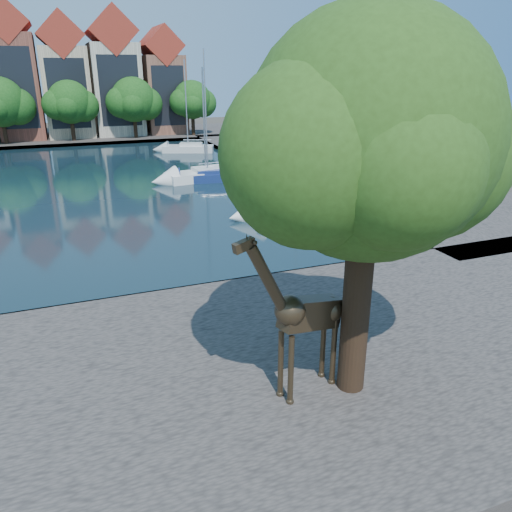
{
  "coord_description": "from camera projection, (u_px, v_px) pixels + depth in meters",
  "views": [
    {
      "loc": [
        0.27,
        -19.82,
        9.52
      ],
      "look_at": [
        7.16,
        -2.0,
        2.26
      ],
      "focal_mm": 35.0,
      "sensor_mm": 36.0,
      "label": 1
    }
  ],
  "objects": [
    {
      "name": "ground",
      "position": [
        77.0,
        313.0,
        20.57
      ],
      "size": [
        160.0,
        160.0,
        0.0
      ],
      "primitive_type": "plane",
      "color": "#38332B",
      "rests_on": "ground"
    },
    {
      "name": "water_basin",
      "position": [
        63.0,
        188.0,
        41.47
      ],
      "size": [
        38.0,
        50.0,
        0.08
      ],
      "primitive_type": "cube",
      "color": "black",
      "rests_on": "ground"
    },
    {
      "name": "near_quay",
      "position": [
        87.0,
        410.0,
        14.38
      ],
      "size": [
        50.0,
        14.0,
        0.5
      ],
      "primitive_type": "cube",
      "color": "#504A46",
      "rests_on": "ground"
    },
    {
      "name": "far_quay",
      "position": [
        58.0,
        138.0,
        69.29
      ],
      "size": [
        60.0,
        16.0,
        0.5
      ],
      "primitive_type": "cube",
      "color": "#504A46",
      "rests_on": "ground"
    },
    {
      "name": "right_quay",
      "position": [
        328.0,
        166.0,
        49.83
      ],
      "size": [
        14.0,
        52.0,
        0.5
      ],
      "primitive_type": "cube",
      "color": "#504A46",
      "rests_on": "ground"
    },
    {
      "name": "plane_tree",
      "position": [
        373.0,
        145.0,
        12.56
      ],
      "size": [
        8.32,
        6.4,
        10.62
      ],
      "color": "#332114",
      "rests_on": "near_quay"
    },
    {
      "name": "townhouse_center",
      "position": [
        16.0,
        76.0,
        65.05
      ],
      "size": [
        5.44,
        9.18,
        16.93
      ],
      "color": "brown",
      "rests_on": "far_quay"
    },
    {
      "name": "townhouse_east_inner",
      "position": [
        66.0,
        81.0,
        67.3
      ],
      "size": [
        5.94,
        9.18,
        15.79
      ],
      "color": "#C3AD8B",
      "rests_on": "far_quay"
    },
    {
      "name": "townhouse_east_mid",
      "position": [
        115.0,
        78.0,
        69.36
      ],
      "size": [
        6.43,
        9.18,
        16.65
      ],
      "color": "beige",
      "rests_on": "far_quay"
    },
    {
      "name": "townhouse_east_end",
      "position": [
        162.0,
        85.0,
        71.9
      ],
      "size": [
        5.44,
        9.18,
        14.43
      ],
      "color": "brown",
      "rests_on": "far_quay"
    },
    {
      "name": "far_tree_mid_west",
      "position": [
        1.0,
        104.0,
        60.71
      ],
      "size": [
        7.8,
        6.0,
        8.0
      ],
      "color": "#332114",
      "rests_on": "far_quay"
    },
    {
      "name": "far_tree_mid_east",
      "position": [
        70.0,
        104.0,
        63.47
      ],
      "size": [
        7.02,
        5.4,
        7.52
      ],
      "color": "#332114",
      "rests_on": "far_quay"
    },
    {
      "name": "far_tree_east",
      "position": [
        134.0,
        101.0,
        66.13
      ],
      "size": [
        7.54,
        5.8,
        7.84
      ],
      "color": "#332114",
      "rests_on": "far_quay"
    },
    {
      "name": "far_tree_far_east",
      "position": [
        193.0,
        101.0,
        68.88
      ],
      "size": [
        6.76,
        5.2,
        7.36
      ],
      "color": "#332114",
      "rests_on": "far_quay"
    },
    {
      "name": "giraffe_statue",
      "position": [
        303.0,
        315.0,
        13.89
      ],
      "size": [
        3.6,
        1.29,
        5.19
      ],
      "color": "#3A2D1D",
      "rests_on": "near_quay"
    },
    {
      "name": "sailboat_right_a",
      "position": [
        298.0,
        204.0,
        34.37
      ],
      "size": [
        7.52,
        3.41,
        11.19
      ],
      "color": "white",
      "rests_on": "water_basin"
    },
    {
      "name": "sailboat_right_b",
      "position": [
        208.0,
        175.0,
        43.8
      ],
      "size": [
        6.26,
        3.08,
        10.82
      ],
      "color": "navy",
      "rests_on": "water_basin"
    },
    {
      "name": "sailboat_right_c",
      "position": [
        206.0,
        173.0,
        44.33
      ],
      "size": [
        7.23,
        3.34,
        9.42
      ],
      "color": "white",
      "rests_on": "water_basin"
    },
    {
      "name": "sailboat_right_d",
      "position": [
        188.0,
        147.0,
        58.67
      ],
      "size": [
        6.2,
        4.03,
        10.24
      ],
      "color": "silver",
      "rests_on": "water_basin"
    }
  ]
}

